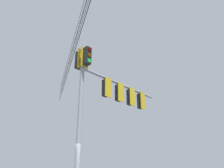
{
  "coord_description": "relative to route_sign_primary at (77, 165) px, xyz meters",
  "views": [
    {
      "loc": [
        -0.3,
        -9.63,
        1.22
      ],
      "look_at": [
        0.57,
        1.41,
        5.82
      ],
      "focal_mm": 35.97,
      "sensor_mm": 36.0,
      "label": 1
    }
  ],
  "objects": [
    {
      "name": "signal_mast_assembly",
      "position": [
        1.39,
        -2.28,
        3.36
      ],
      "size": [
        4.73,
        4.39,
        7.08
      ],
      "color": "gray",
      "rests_on": "ground"
    },
    {
      "name": "overhead_wire_span",
      "position": [
        -0.06,
        -2.19,
        7.91
      ],
      "size": [
        5.97,
        25.43,
        2.02
      ],
      "color": "black"
    },
    {
      "name": "route_sign_primary",
      "position": [
        0.0,
        0.0,
        0.0
      ],
      "size": [
        0.16,
        0.37,
        3.04
      ],
      "color": "slate",
      "rests_on": "ground"
    }
  ]
}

